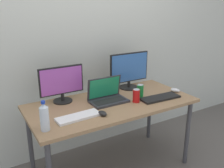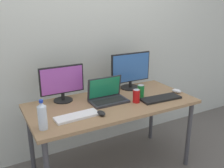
{
  "view_description": "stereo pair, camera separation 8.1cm",
  "coord_description": "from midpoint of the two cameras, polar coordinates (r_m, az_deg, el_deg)",
  "views": [
    {
      "loc": [
        -1.11,
        -1.87,
        1.64
      ],
      "look_at": [
        0.0,
        0.0,
        0.92
      ],
      "focal_mm": 40.0,
      "sensor_mm": 36.0,
      "label": 1
    },
    {
      "loc": [
        -1.04,
        -1.91,
        1.64
      ],
      "look_at": [
        0.0,
        0.0,
        0.92
      ],
      "focal_mm": 40.0,
      "sensor_mm": 36.0,
      "label": 2
    }
  ],
  "objects": [
    {
      "name": "soda_can_by_laptop",
      "position": [
        2.48,
        7.53,
        -1.63
      ],
      "size": [
        0.07,
        0.07,
        0.13
      ],
      "color": "#197F33",
      "rests_on": "work_desk"
    },
    {
      "name": "monitor_left",
      "position": [
        2.36,
        -10.36,
        0.28
      ],
      "size": [
        0.42,
        0.18,
        0.34
      ],
      "color": "black",
      "rests_on": "work_desk"
    },
    {
      "name": "keyboard_main",
      "position": [
        2.47,
        12.0,
        -3.24
      ],
      "size": [
        0.41,
        0.16,
        0.02
      ],
      "primitive_type": "cube",
      "rotation": [
        0.0,
        0.0,
        -0.05
      ],
      "color": "black",
      "rests_on": "work_desk"
    },
    {
      "name": "water_bottle",
      "position": [
        1.89,
        -14.45,
        -7.1
      ],
      "size": [
        0.07,
        0.07,
        0.23
      ],
      "color": "silver",
      "rests_on": "work_desk"
    },
    {
      "name": "ground_plane",
      "position": [
        2.72,
        0.9,
        -18.72
      ],
      "size": [
        16.0,
        16.0,
        0.0
      ],
      "primitive_type": "plane",
      "color": "#5B5651"
    },
    {
      "name": "soda_can_near_keyboard",
      "position": [
        2.34,
        6.57,
        -2.75
      ],
      "size": [
        0.07,
        0.07,
        0.13
      ],
      "color": "red",
      "rests_on": "work_desk"
    },
    {
      "name": "work_desk",
      "position": [
        2.38,
        0.98,
        -5.63
      ],
      "size": [
        1.56,
        0.74,
        0.74
      ],
      "color": "#424247",
      "rests_on": "ground"
    },
    {
      "name": "monitor_center",
      "position": [
        2.69,
        5.16,
        3.12
      ],
      "size": [
        0.47,
        0.21,
        0.39
      ],
      "color": "black",
      "rests_on": "work_desk"
    },
    {
      "name": "laptop_silver",
      "position": [
        2.36,
        -0.11,
        -2.71
      ],
      "size": [
        0.35,
        0.21,
        0.23
      ],
      "color": "#2D2D33",
      "rests_on": "work_desk"
    },
    {
      "name": "keyboard_aux",
      "position": [
        2.07,
        -6.88,
        -7.32
      ],
      "size": [
        0.37,
        0.15,
        0.02
      ],
      "primitive_type": "cube",
      "rotation": [
        0.0,
        0.0,
        0.05
      ],
      "color": "white",
      "rests_on": "work_desk"
    },
    {
      "name": "mouse_by_keyboard",
      "position": [
        2.09,
        -1.35,
        -6.68
      ],
      "size": [
        0.07,
        0.1,
        0.04
      ],
      "primitive_type": "ellipsoid",
      "rotation": [
        0.0,
        0.0,
        0.12
      ],
      "color": "black",
      "rests_on": "work_desk"
    },
    {
      "name": "wall_back",
      "position": [
        2.73,
        -5.18,
        11.05
      ],
      "size": [
        7.0,
        0.08,
        2.6
      ],
      "primitive_type": "cube",
      "color": "silver",
      "rests_on": "ground"
    },
    {
      "name": "mouse_by_laptop",
      "position": [
        2.69,
        15.41,
        -1.54
      ],
      "size": [
        0.09,
        0.11,
        0.04
      ],
      "primitive_type": "ellipsoid",
      "rotation": [
        0.0,
        0.0,
        0.37
      ],
      "color": "silver",
      "rests_on": "work_desk"
    }
  ]
}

